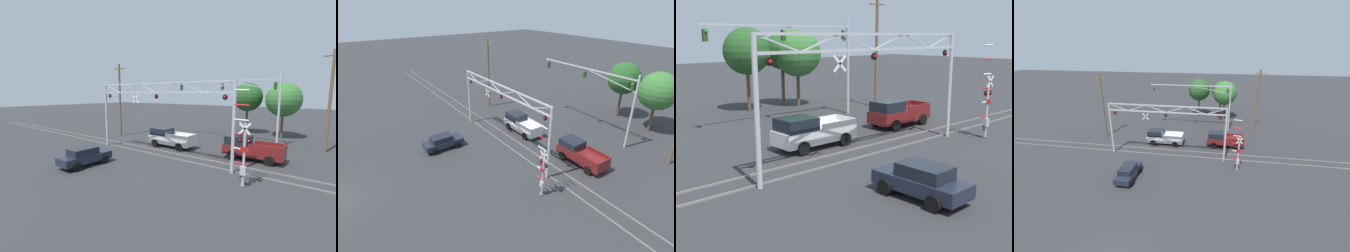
{
  "view_description": "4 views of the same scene",
  "coord_description": "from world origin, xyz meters",
  "views": [
    {
      "loc": [
        13.28,
        0.31,
        5.88
      ],
      "look_at": [
        2.35,
        14.53,
        3.25
      ],
      "focal_mm": 24.0,
      "sensor_mm": 36.0,
      "label": 1
    },
    {
      "loc": [
        21.08,
        1.85,
        14.4
      ],
      "look_at": [
        0.62,
        16.02,
        2.47
      ],
      "focal_mm": 28.0,
      "sensor_mm": 36.0,
      "label": 2
    },
    {
      "loc": [
        -16.59,
        0.26,
        6.7
      ],
      "look_at": [
        -0.61,
        17.57,
        1.59
      ],
      "focal_mm": 45.0,
      "sensor_mm": 36.0,
      "label": 3
    },
    {
      "loc": [
        6.2,
        -9.51,
        13.89
      ],
      "look_at": [
        1.67,
        17.91,
        3.53
      ],
      "focal_mm": 24.0,
      "sensor_mm": 36.0,
      "label": 4
    }
  ],
  "objects": [
    {
      "name": "rail_track_near",
      "position": [
        0.0,
        16.14,
        0.05
      ],
      "size": [
        80.0,
        0.08,
        0.1
      ],
      "primitive_type": "cube",
      "color": "gray",
      "rests_on": "ground_plane"
    },
    {
      "name": "rail_track_far",
      "position": [
        0.0,
        17.58,
        0.05
      ],
      "size": [
        80.0,
        0.08,
        0.1
      ],
      "primitive_type": "cube",
      "color": "gray",
      "rests_on": "ground_plane"
    },
    {
      "name": "crossing_gantry",
      "position": [
        -0.01,
        15.86,
        4.74
      ],
      "size": [
        14.84,
        0.28,
        6.82
      ],
      "color": "#B7BABF",
      "rests_on": "ground_plane"
    },
    {
      "name": "crossing_signal_mast",
      "position": [
        8.74,
        13.9,
        2.14
      ],
      "size": [
        1.23,
        0.35,
        6.13
      ],
      "color": "#B7BABF",
      "rests_on": "ground_plane"
    },
    {
      "name": "traffic_signal_span",
      "position": [
        4.83,
        26.51,
        5.58
      ],
      "size": [
        13.2,
        0.39,
        7.97
      ],
      "color": "#B7BABF",
      "rests_on": "ground_plane"
    },
    {
      "name": "pickup_truck_lead",
      "position": [
        -1.37,
        19.66,
        1.01
      ],
      "size": [
        5.17,
        2.19,
        2.01
      ],
      "color": "silver",
      "rests_on": "ground_plane"
    },
    {
      "name": "pickup_truck_following",
      "position": [
        7.21,
        20.22,
        1.01
      ],
      "size": [
        5.07,
        2.19,
        2.01
      ],
      "color": "maroon",
      "rests_on": "ground_plane"
    },
    {
      "name": "sedan_waiting",
      "position": [
        -2.95,
        10.26,
        0.78
      ],
      "size": [
        1.92,
        4.13,
        1.49
      ],
      "color": "#1E2333",
      "rests_on": "ground_plane"
    },
    {
      "name": "utility_pole_left",
      "position": [
        -10.92,
        20.94,
        5.01
      ],
      "size": [
        1.8,
        0.28,
        9.72
      ],
      "color": "brown",
      "rests_on": "ground_plane"
    },
    {
      "name": "background_tree_beyond_span",
      "position": [
        6.64,
        34.13,
        5.17
      ],
      "size": [
        3.52,
        3.52,
        6.96
      ],
      "color": "brown",
      "rests_on": "ground_plane"
    },
    {
      "name": "background_tree_far_left_verge",
      "position": [
        2.46,
        33.43,
        5.3
      ],
      "size": [
        4.13,
        4.13,
        7.38
      ],
      "color": "brown",
      "rests_on": "ground_plane"
    },
    {
      "name": "background_tree_far_right_verge",
      "position": [
        7.35,
        32.64,
        5.02
      ],
      "size": [
        4.42,
        4.42,
        7.24
      ],
      "color": "brown",
      "rests_on": "ground_plane"
    }
  ]
}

